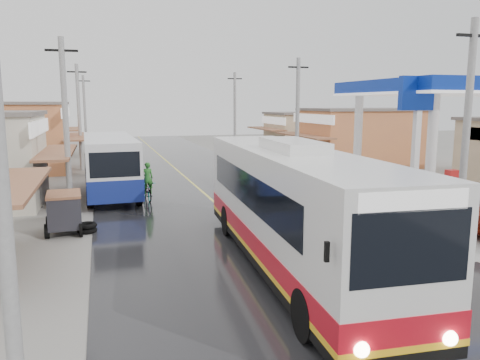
{
  "coord_description": "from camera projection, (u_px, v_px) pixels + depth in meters",
  "views": [
    {
      "loc": [
        -5.52,
        -13.71,
        5.09
      ],
      "look_at": [
        -0.47,
        3.21,
        2.19
      ],
      "focal_mm": 35.0,
      "sensor_mm": 36.0,
      "label": 1
    }
  ],
  "objects": [
    {
      "name": "ground",
      "position": [
        282.0,
        260.0,
        15.34
      ],
      "size": [
        120.0,
        120.0,
        0.0
      ],
      "primitive_type": "plane",
      "color": "slate",
      "rests_on": "ground"
    },
    {
      "name": "road",
      "position": [
        194.0,
        185.0,
        29.53
      ],
      "size": [
        12.0,
        90.0,
        0.02
      ],
      "primitive_type": "cube",
      "color": "black",
      "rests_on": "ground"
    },
    {
      "name": "centre_line",
      "position": [
        194.0,
        184.0,
        29.52
      ],
      "size": [
        0.15,
        90.0,
        0.01
      ],
      "primitive_type": "cube",
      "color": "#D8CC4C",
      "rests_on": "road"
    },
    {
      "name": "shopfronts_right",
      "position": [
        426.0,
        181.0,
        30.92
      ],
      "size": [
        11.0,
        44.0,
        4.8
      ],
      "primitive_type": null,
      "color": "beige",
      "rests_on": "ground"
    },
    {
      "name": "utility_poles_left",
      "position": [
        78.0,
        188.0,
        28.5
      ],
      "size": [
        1.6,
        50.0,
        8.0
      ],
      "primitive_type": null,
      "color": "gray",
      "rests_on": "ground"
    },
    {
      "name": "utility_poles_right",
      "position": [
        296.0,
        180.0,
        31.5
      ],
      "size": [
        1.6,
        36.0,
        8.0
      ],
      "primitive_type": null,
      "color": "gray",
      "rests_on": "ground"
    },
    {
      "name": "coach_bus",
      "position": [
        291.0,
        207.0,
        14.4
      ],
      "size": [
        3.6,
        12.9,
        3.99
      ],
      "rotation": [
        0.0,
        0.0,
        -0.06
      ],
      "color": "silver",
      "rests_on": "road"
    },
    {
      "name": "second_bus",
      "position": [
        110.0,
        164.0,
        26.23
      ],
      "size": [
        2.94,
        9.81,
        3.23
      ],
      "rotation": [
        0.0,
        0.0,
        0.03
      ],
      "color": "silver",
      "rests_on": "road"
    },
    {
      "name": "cyclist",
      "position": [
        147.0,
        188.0,
        24.7
      ],
      "size": [
        0.87,
        1.97,
        2.06
      ],
      "rotation": [
        0.0,
        0.0,
        0.11
      ],
      "color": "black",
      "rests_on": "ground"
    },
    {
      "name": "tricycle_near",
      "position": [
        64.0,
        210.0,
        18.47
      ],
      "size": [
        1.49,
        2.1,
        1.6
      ],
      "rotation": [
        0.0,
        0.0,
        0.06
      ],
      "color": "#26262D",
      "rests_on": "ground"
    },
    {
      "name": "tyre_stack",
      "position": [
        87.0,
        228.0,
        18.59
      ],
      "size": [
        0.77,
        0.77,
        0.39
      ],
      "color": "black",
      "rests_on": "ground"
    }
  ]
}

